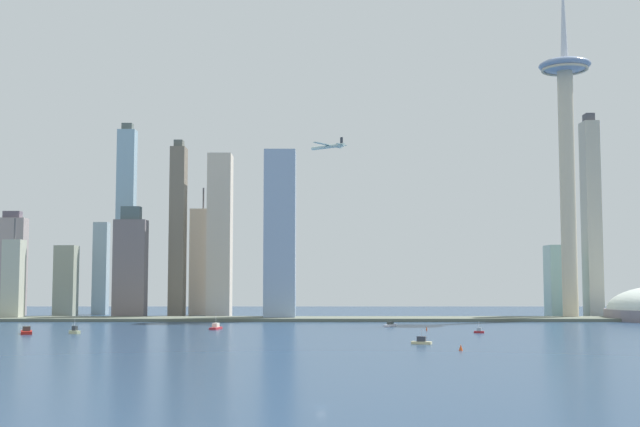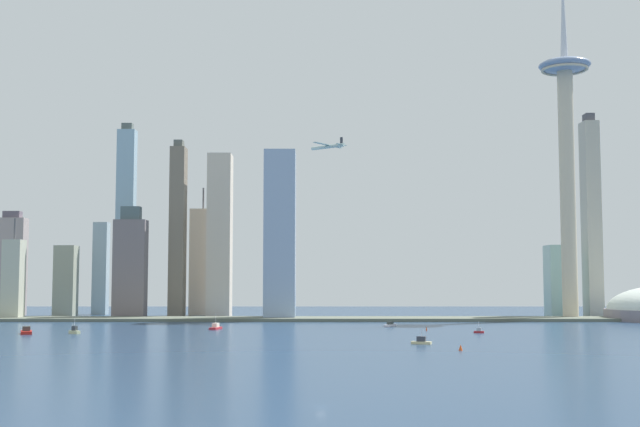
{
  "view_description": "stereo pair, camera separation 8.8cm",
  "coord_description": "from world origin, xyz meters",
  "px_view_note": "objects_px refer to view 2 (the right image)",
  "views": [
    {
      "loc": [
        -0.33,
        -219.37,
        34.1
      ],
      "look_at": [
        -0.29,
        460.16,
        89.2
      ],
      "focal_mm": 45.35,
      "sensor_mm": 36.0,
      "label": 1
    },
    {
      "loc": [
        -0.25,
        -219.37,
        34.1
      ],
      "look_at": [
        -0.29,
        460.16,
        89.2
      ],
      "focal_mm": 45.35,
      "sensor_mm": 36.0,
      "label": 2
    }
  ],
  "objects_px": {
    "skyscraper_6": "(13,280)",
    "boat_6": "(75,331)",
    "skyscraper_5": "(280,235)",
    "skyscraper_12": "(11,265)",
    "channel_buoy_0": "(461,347)",
    "airplane": "(328,146)",
    "skyscraper_2": "(66,281)",
    "boat_0": "(421,341)",
    "skyscraper_11": "(130,266)",
    "skyscraper_9": "(101,268)",
    "skyscraper_1": "(178,230)",
    "boat_2": "(479,331)",
    "skyscraper_0": "(559,281)",
    "boat_3": "(390,325)",
    "skyscraper_3": "(591,217)",
    "observation_tower": "(566,134)",
    "channel_buoy_2": "(427,328)",
    "skyscraper_4": "(220,235)",
    "skyscraper_7": "(126,221)",
    "boat_7": "(26,331)",
    "skyscraper_10": "(203,262)",
    "boat_5": "(216,327)"
  },
  "relations": [
    {
      "from": "skyscraper_6",
      "to": "boat_6",
      "type": "bearing_deg",
      "value": -58.55
    },
    {
      "from": "skyscraper_5",
      "to": "skyscraper_12",
      "type": "relative_size",
      "value": 1.46
    },
    {
      "from": "channel_buoy_0",
      "to": "airplane",
      "type": "bearing_deg",
      "value": 102.16
    },
    {
      "from": "skyscraper_2",
      "to": "boat_0",
      "type": "distance_m",
      "value": 436.92
    },
    {
      "from": "skyscraper_11",
      "to": "airplane",
      "type": "relative_size",
      "value": 3.11
    },
    {
      "from": "skyscraper_6",
      "to": "skyscraper_9",
      "type": "distance_m",
      "value": 111.27
    },
    {
      "from": "skyscraper_1",
      "to": "boat_2",
      "type": "xyz_separation_m",
      "value": [
        228.9,
        -212.64,
        -76.55
      ]
    },
    {
      "from": "skyscraper_0",
      "to": "airplane",
      "type": "bearing_deg",
      "value": -163.63
    },
    {
      "from": "skyscraper_0",
      "to": "boat_3",
      "type": "xyz_separation_m",
      "value": [
        -165.37,
        -145.49,
        -31.05
      ]
    },
    {
      "from": "skyscraper_3",
      "to": "skyscraper_9",
      "type": "xyz_separation_m",
      "value": [
        -459.43,
        38.33,
        -46.69
      ]
    },
    {
      "from": "observation_tower",
      "to": "skyscraper_5",
      "type": "relative_size",
      "value": 2.15
    },
    {
      "from": "skyscraper_9",
      "to": "skyscraper_11",
      "type": "height_order",
      "value": "skyscraper_11"
    },
    {
      "from": "skyscraper_9",
      "to": "channel_buoy_2",
      "type": "distance_m",
      "value": 370.02
    },
    {
      "from": "skyscraper_4",
      "to": "boat_2",
      "type": "bearing_deg",
      "value": -49.19
    },
    {
      "from": "observation_tower",
      "to": "skyscraper_12",
      "type": "distance_m",
      "value": 517.51
    },
    {
      "from": "skyscraper_7",
      "to": "skyscraper_12",
      "type": "xyz_separation_m",
      "value": [
        -110.22,
        15.94,
        -40.16
      ]
    },
    {
      "from": "skyscraper_1",
      "to": "boat_7",
      "type": "bearing_deg",
      "value": -103.95
    },
    {
      "from": "boat_2",
      "to": "channel_buoy_0",
      "type": "xyz_separation_m",
      "value": [
        -33.24,
        -124.71,
        0.2
      ]
    },
    {
      "from": "skyscraper_2",
      "to": "boat_6",
      "type": "bearing_deg",
      "value": -71.25
    },
    {
      "from": "airplane",
      "to": "skyscraper_10",
      "type": "bearing_deg",
      "value": -0.78
    },
    {
      "from": "skyscraper_4",
      "to": "skyscraper_12",
      "type": "bearing_deg",
      "value": 174.83
    },
    {
      "from": "boat_7",
      "to": "channel_buoy_0",
      "type": "relative_size",
      "value": 6.61
    },
    {
      "from": "skyscraper_0",
      "to": "channel_buoy_2",
      "type": "height_order",
      "value": "skyscraper_0"
    },
    {
      "from": "skyscraper_0",
      "to": "skyscraper_6",
      "type": "xyz_separation_m",
      "value": [
        -472.04,
        -57.96,
        1.25
      ]
    },
    {
      "from": "skyscraper_4",
      "to": "skyscraper_9",
      "type": "bearing_deg",
      "value": 161.68
    },
    {
      "from": "skyscraper_11",
      "to": "boat_3",
      "type": "distance_m",
      "value": 247.28
    },
    {
      "from": "skyscraper_6",
      "to": "observation_tower",
      "type": "bearing_deg",
      "value": 1.34
    },
    {
      "from": "skyscraper_9",
      "to": "boat_3",
      "type": "xyz_separation_m",
      "value": [
        261.24,
        -188.55,
        -42.96
      ]
    },
    {
      "from": "skyscraper_5",
      "to": "skyscraper_6",
      "type": "distance_m",
      "value": 225.36
    },
    {
      "from": "boat_3",
      "to": "observation_tower",
      "type": "bearing_deg",
      "value": 143.55
    },
    {
      "from": "boat_2",
      "to": "channel_buoy_2",
      "type": "xyz_separation_m",
      "value": [
        -29.83,
        25.26,
        0.11
      ]
    },
    {
      "from": "skyscraper_10",
      "to": "boat_5",
      "type": "distance_m",
      "value": 222.07
    },
    {
      "from": "skyscraper_4",
      "to": "skyscraper_1",
      "type": "bearing_deg",
      "value": -164.77
    },
    {
      "from": "skyscraper_1",
      "to": "skyscraper_7",
      "type": "relative_size",
      "value": 0.9
    },
    {
      "from": "skyscraper_12",
      "to": "boat_6",
      "type": "bearing_deg",
      "value": -61.3
    },
    {
      "from": "skyscraper_5",
      "to": "skyscraper_9",
      "type": "bearing_deg",
      "value": 151.36
    },
    {
      "from": "boat_0",
      "to": "channel_buoy_0",
      "type": "xyz_separation_m",
      "value": [
        14.07,
        -37.58,
        -0.03
      ]
    },
    {
      "from": "skyscraper_6",
      "to": "skyscraper_11",
      "type": "relative_size",
      "value": 0.87
    },
    {
      "from": "skyscraper_12",
      "to": "boat_0",
      "type": "distance_m",
      "value": 475.62
    },
    {
      "from": "skyscraper_3",
      "to": "skyscraper_4",
      "type": "height_order",
      "value": "skyscraper_3"
    },
    {
      "from": "channel_buoy_0",
      "to": "airplane",
      "type": "distance_m",
      "value": 322.38
    },
    {
      "from": "boat_3",
      "to": "airplane",
      "type": "xyz_separation_m",
      "value": [
        -44.24,
        83.93,
        144.02
      ]
    },
    {
      "from": "skyscraper_7",
      "to": "skyscraper_11",
      "type": "height_order",
      "value": "skyscraper_7"
    },
    {
      "from": "skyscraper_6",
      "to": "boat_3",
      "type": "xyz_separation_m",
      "value": [
        306.67,
        -87.54,
        -32.3
      ]
    },
    {
      "from": "skyscraper_9",
      "to": "airplane",
      "type": "xyz_separation_m",
      "value": [
        216.99,
        -104.61,
        101.06
      ]
    },
    {
      "from": "skyscraper_5",
      "to": "skyscraper_7",
      "type": "distance_m",
      "value": 157.03
    },
    {
      "from": "skyscraper_0",
      "to": "boat_7",
      "type": "relative_size",
      "value": 3.42
    },
    {
      "from": "skyscraper_2",
      "to": "skyscraper_10",
      "type": "relative_size",
      "value": 0.54
    },
    {
      "from": "skyscraper_1",
      "to": "boat_6",
      "type": "relative_size",
      "value": 16.43
    },
    {
      "from": "skyscraper_5",
      "to": "boat_5",
      "type": "distance_m",
      "value": 150.17
    }
  ]
}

